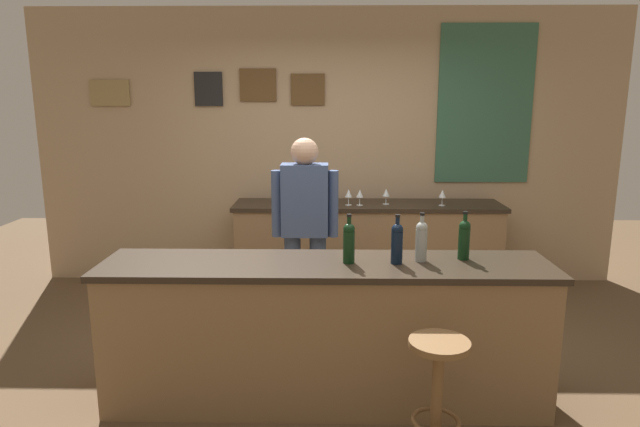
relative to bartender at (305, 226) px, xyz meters
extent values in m
plane|color=brown|center=(0.17, -0.53, -0.94)|extent=(10.00, 10.00, 0.00)
cube|color=tan|center=(0.17, 1.50, 0.46)|extent=(6.00, 0.06, 2.80)
cube|color=#997F4C|center=(-2.03, 1.46, 1.03)|extent=(0.40, 0.02, 0.26)
cube|color=black|center=(-1.03, 1.46, 1.07)|extent=(0.28, 0.02, 0.34)
cube|color=brown|center=(-0.53, 1.46, 1.11)|extent=(0.37, 0.02, 0.32)
cube|color=brown|center=(-0.03, 1.46, 1.06)|extent=(0.34, 0.02, 0.31)
cube|color=#38664C|center=(1.75, 1.46, 0.91)|extent=(0.95, 0.02, 1.57)
cube|color=olive|center=(0.17, -0.93, -0.50)|extent=(2.72, 0.57, 0.88)
cube|color=#2D2319|center=(0.17, -0.93, -0.04)|extent=(2.78, 0.60, 0.04)
cube|color=olive|center=(0.57, 1.12, -0.51)|extent=(2.58, 0.53, 0.86)
cube|color=#2D2319|center=(0.57, 1.12, -0.06)|extent=(2.63, 0.56, 0.04)
cylinder|color=#384766|center=(0.10, 0.00, -0.51)|extent=(0.13, 0.13, 0.86)
cylinder|color=#384766|center=(-0.10, 0.00, -0.51)|extent=(0.13, 0.13, 0.86)
cube|color=#3F517A|center=(0.00, 0.00, 0.20)|extent=(0.36, 0.20, 0.56)
sphere|color=tan|center=(0.00, 0.00, 0.58)|extent=(0.21, 0.21, 0.21)
cylinder|color=#3F517A|center=(0.22, 0.00, 0.17)|extent=(0.08, 0.08, 0.52)
cylinder|color=#3F517A|center=(-0.22, 0.00, 0.17)|extent=(0.08, 0.08, 0.52)
cylinder|color=brown|center=(0.76, -1.51, -0.61)|extent=(0.06, 0.06, 0.65)
torus|color=brown|center=(0.76, -1.51, -0.72)|extent=(0.26, 0.26, 0.02)
cylinder|color=brown|center=(0.76, -1.51, -0.27)|extent=(0.32, 0.32, 0.03)
cylinder|color=black|center=(0.31, -0.93, 0.08)|extent=(0.07, 0.07, 0.20)
sphere|color=black|center=(0.31, -0.93, 0.20)|extent=(0.07, 0.07, 0.07)
cylinder|color=black|center=(0.31, -0.93, 0.23)|extent=(0.03, 0.03, 0.09)
cylinder|color=black|center=(0.31, -0.93, 0.28)|extent=(0.03, 0.03, 0.02)
cylinder|color=black|center=(0.60, -0.94, 0.08)|extent=(0.07, 0.07, 0.20)
sphere|color=black|center=(0.60, -0.94, 0.20)|extent=(0.07, 0.07, 0.07)
cylinder|color=black|center=(0.60, -0.94, 0.23)|extent=(0.03, 0.03, 0.09)
cylinder|color=black|center=(0.60, -0.94, 0.28)|extent=(0.03, 0.03, 0.02)
cylinder|color=#999E99|center=(0.76, -0.88, 0.08)|extent=(0.07, 0.07, 0.20)
sphere|color=#999E99|center=(0.76, -0.88, 0.20)|extent=(0.07, 0.07, 0.07)
cylinder|color=#999E99|center=(0.76, -0.88, 0.23)|extent=(0.03, 0.03, 0.09)
cylinder|color=black|center=(0.76, -0.88, 0.28)|extent=(0.03, 0.03, 0.02)
cylinder|color=black|center=(1.03, -0.84, 0.08)|extent=(0.07, 0.07, 0.20)
sphere|color=black|center=(1.03, -0.84, 0.20)|extent=(0.07, 0.07, 0.07)
cylinder|color=black|center=(1.03, -0.84, 0.23)|extent=(0.03, 0.03, 0.09)
cylinder|color=black|center=(1.03, -0.84, 0.28)|extent=(0.03, 0.03, 0.02)
cylinder|color=silver|center=(0.37, 1.03, -0.03)|extent=(0.06, 0.06, 0.00)
cylinder|color=silver|center=(0.37, 1.03, 0.01)|extent=(0.01, 0.01, 0.07)
cone|color=silver|center=(0.37, 1.03, 0.08)|extent=(0.07, 0.07, 0.08)
cylinder|color=silver|center=(0.48, 1.03, -0.03)|extent=(0.06, 0.06, 0.00)
cylinder|color=silver|center=(0.48, 1.03, 0.01)|extent=(0.01, 0.01, 0.07)
cone|color=silver|center=(0.48, 1.03, 0.08)|extent=(0.07, 0.07, 0.08)
cylinder|color=silver|center=(0.74, 1.08, -0.03)|extent=(0.06, 0.06, 0.00)
cylinder|color=silver|center=(0.74, 1.08, 0.01)|extent=(0.01, 0.01, 0.07)
cone|color=silver|center=(0.74, 1.08, 0.08)|extent=(0.07, 0.07, 0.08)
cylinder|color=silver|center=(1.27, 1.02, -0.03)|extent=(0.06, 0.06, 0.00)
cylinder|color=silver|center=(1.27, 1.02, 0.01)|extent=(0.01, 0.01, 0.07)
cone|color=silver|center=(1.27, 1.02, 0.08)|extent=(0.07, 0.07, 0.08)
cylinder|color=#B2332D|center=(0.16, 1.05, 0.01)|extent=(0.08, 0.08, 0.09)
torus|color=#B2332D|center=(0.22, 1.05, 0.02)|extent=(0.06, 0.01, 0.06)
camera|label=1|loc=(0.19, -4.15, 0.97)|focal=30.64mm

